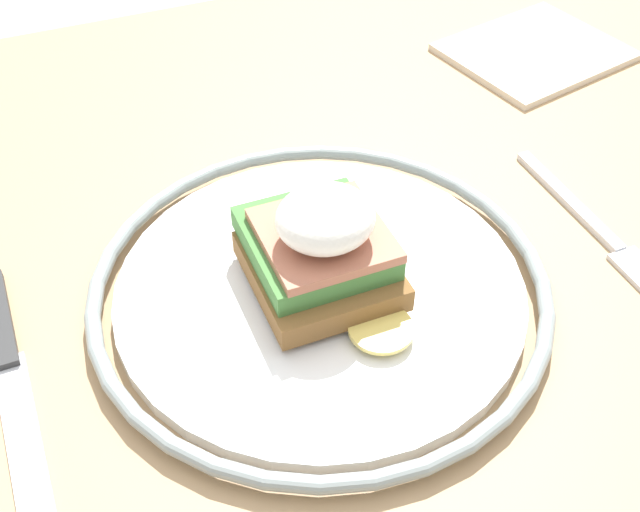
{
  "coord_description": "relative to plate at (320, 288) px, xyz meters",
  "views": [
    {
      "loc": [
        0.11,
        0.33,
        1.11
      ],
      "look_at": [
        -0.02,
        0.01,
        0.78
      ],
      "focal_mm": 45.0,
      "sensor_mm": 36.0,
      "label": 1
    }
  ],
  "objects": [
    {
      "name": "knife",
      "position": [
        0.19,
        -0.01,
        -0.01
      ],
      "size": [
        0.02,
        0.19,
        0.01
      ],
      "color": "#2D2D2D",
      "rests_on": "dining_table"
    },
    {
      "name": "sandwich",
      "position": [
        -0.0,
        0.0,
        0.03
      ],
      "size": [
        0.08,
        0.12,
        0.07
      ],
      "color": "brown",
      "rests_on": "plate"
    },
    {
      "name": "dining_table",
      "position": [
        0.02,
        -0.01,
        -0.11
      ],
      "size": [
        1.12,
        0.82,
        0.75
      ],
      "color": "tan",
      "rests_on": "ground_plane"
    },
    {
      "name": "napkin",
      "position": [
        -0.29,
        -0.2,
        -0.0
      ],
      "size": [
        0.17,
        0.15,
        0.01
      ],
      "primitive_type": "cube",
      "rotation": [
        0.0,
        0.0,
        0.21
      ],
      "color": "beige",
      "rests_on": "dining_table"
    },
    {
      "name": "fork",
      "position": [
        -0.2,
        0.01,
        -0.01
      ],
      "size": [
        0.02,
        0.15,
        0.0
      ],
      "color": "silver",
      "rests_on": "dining_table"
    },
    {
      "name": "plate",
      "position": [
        0.0,
        0.0,
        0.0
      ],
      "size": [
        0.29,
        0.29,
        0.02
      ],
      "color": "white",
      "rests_on": "dining_table"
    }
  ]
}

